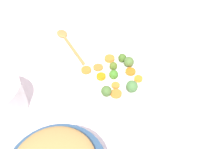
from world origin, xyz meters
name	(u,v)px	position (x,y,z in m)	size (l,w,h in m)	color
tabletop	(105,86)	(0.00, 0.00, 0.01)	(2.40, 2.40, 0.02)	white
serving_bowl_carrots	(112,84)	(0.01, -0.04, 0.06)	(0.24, 0.24, 0.08)	white
carrot_slice_0	(86,70)	(-0.06, 0.02, 0.10)	(0.04, 0.04, 0.01)	orange
carrot_slice_1	(110,59)	(0.04, 0.04, 0.10)	(0.04, 0.04, 0.01)	orange
carrot_slice_2	(138,79)	(0.08, -0.10, 0.10)	(0.03, 0.03, 0.01)	orange
carrot_slice_3	(98,67)	(-0.02, 0.02, 0.10)	(0.04, 0.04, 0.01)	orange
carrot_slice_4	(117,85)	(0.00, -0.09, 0.10)	(0.03, 0.03, 0.01)	orange
carrot_slice_5	(101,77)	(-0.03, -0.03, 0.10)	(0.03, 0.03, 0.01)	orange
carrot_slice_6	(130,72)	(0.08, -0.05, 0.10)	(0.04, 0.04, 0.01)	orange
carrot_slice_7	(116,94)	(-0.02, -0.12, 0.10)	(0.04, 0.04, 0.01)	orange
brussels_sprout_0	(113,66)	(0.03, -0.01, 0.11)	(0.03, 0.03, 0.03)	#557024
brussels_sprout_1	(132,86)	(0.04, -0.13, 0.12)	(0.04, 0.04, 0.04)	#4C8042
brussels_sprout_2	(122,58)	(0.08, 0.01, 0.11)	(0.03, 0.03, 0.03)	#466F26
brussels_sprout_3	(129,62)	(0.09, -0.02, 0.12)	(0.04, 0.04, 0.04)	#527736
brussels_sprout_4	(106,91)	(-0.04, -0.11, 0.11)	(0.03, 0.03, 0.03)	#4D7635
brussels_sprout_5	(114,74)	(0.01, -0.05, 0.11)	(0.03, 0.03, 0.03)	#438628
wooden_spoon	(67,41)	(-0.04, 0.32, 0.03)	(0.05, 0.32, 0.01)	#B68443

